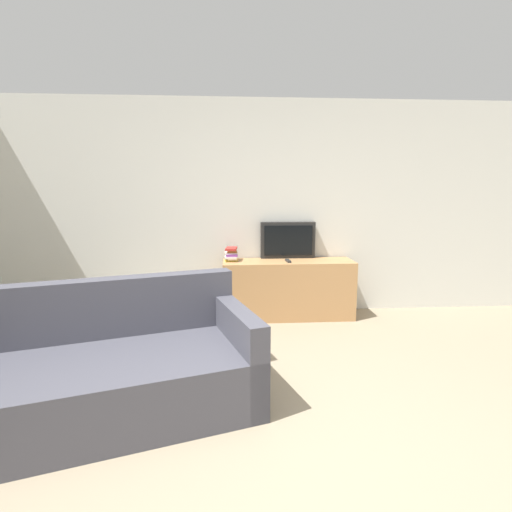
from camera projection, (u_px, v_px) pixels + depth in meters
name	position (u px, v px, depth m)	size (l,w,h in m)	color
ground_plane	(279.00, 481.00, 2.14)	(14.00, 14.00, 0.00)	gray
wall_back	(249.00, 209.00, 4.90)	(9.00, 0.06, 2.60)	silver
tv_stand	(288.00, 289.00, 4.81)	(1.55, 0.47, 0.69)	tan
television	(288.00, 240.00, 4.90)	(0.67, 0.09, 0.45)	black
couch	(98.00, 374.00, 2.74)	(2.30, 1.55, 0.88)	#474751
book_stack	(231.00, 254.00, 4.74)	(0.16, 0.24, 0.16)	gold
remote_on_stand	(288.00, 261.00, 4.68)	(0.05, 0.16, 0.02)	#2D2D2D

